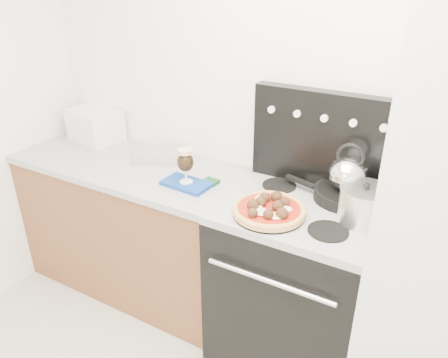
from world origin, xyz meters
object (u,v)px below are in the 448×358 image
Objects in this scene: stove_body at (294,285)px; skillet at (345,195)px; beer_glass at (186,166)px; tea_kettle at (348,171)px; oven_mitt at (186,184)px; pizza at (269,208)px; pizza_pan at (269,214)px; base_cabinet at (136,228)px; stock_pot at (364,206)px; toaster_oven at (95,125)px.

skillet is at bearing 46.72° from stove_body.
skillet is (0.79, 0.23, -0.07)m from beer_glass.
tea_kettle is (0.79, 0.23, 0.06)m from beer_glass.
pizza reaches higher than oven_mitt.
beer_glass is 0.57× the size of pizza_pan.
beer_glass reaches higher than stove_body.
stove_body is 3.40× the size of oven_mitt.
tea_kettle is at bearing 50.17° from pizza_pan.
tea_kettle is at bearing 6.60° from base_cabinet.
pizza is 1.66× the size of tea_kettle.
oven_mitt is 0.76× the size of pizza.
oven_mitt is 0.84× the size of skillet.
pizza is 0.42m from stock_pot.
toaster_oven is 1.09× the size of skillet.
tea_kettle is 0.93× the size of stock_pot.
pizza is (-0.10, -0.15, 0.51)m from stove_body.
toaster_oven is 0.96m from oven_mitt.
stock_pot is at bearing 1.87° from stove_body.
oven_mitt is at bearing -10.17° from base_cabinet.
oven_mitt is 1.18× the size of stock_pot.
pizza_pan is (0.52, -0.09, 0.01)m from oven_mitt.
pizza_pan is at bearing -2.68° from toaster_oven.
toaster_oven reaches higher than stock_pot.
toaster_oven is 1.70m from skillet.
pizza is (0.00, 0.00, 0.03)m from pizza_pan.
pizza_pan is (1.00, -0.17, 0.50)m from base_cabinet.
beer_glass is (0.91, -0.27, 0.01)m from toaster_oven.
stove_body is 2.59× the size of pizza.
stove_body is 0.52m from pizza_pan.
pizza is at bearing -125.35° from stove_body.
stove_body is 0.63m from stock_pot.
stock_pot is at bearing -52.82° from skillet.
pizza reaches higher than stove_body.
pizza_pan is 0.03m from pizza.
tea_kettle is at bearing 50.17° from pizza.
toaster_oven is 1.73× the size of beer_glass.
stove_body is 2.63× the size of toaster_oven.
pizza is at bearing -129.83° from skillet.
beer_glass is at bearing -169.12° from tea_kettle.
stock_pot is (0.91, 0.07, -0.02)m from beer_glass.
beer_glass reaches higher than pizza.
pizza is (0.52, -0.09, 0.04)m from oven_mitt.
oven_mitt is at bearing -175.64° from stock_pot.
base_cabinet is 4.31× the size of pizza_pan.
base_cabinet is 0.74m from toaster_oven.
base_cabinet is at bearing 178.70° from stove_body.
stock_pot is at bearing -0.65° from base_cabinet.
toaster_oven is (-0.44, 0.18, 0.57)m from base_cabinet.
tea_kettle is at bearing 46.72° from stove_body.
tea_kettle is at bearing 10.01° from toaster_oven.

